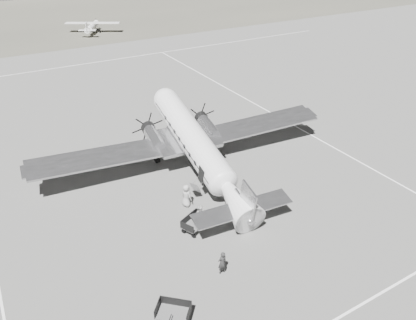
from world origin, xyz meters
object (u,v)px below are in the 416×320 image
object	(u,v)px
baggage_cart_far	(173,313)
ground_crew	(222,263)
baggage_cart_near	(195,224)
light_plane_right	(92,27)
ramp_agent	(201,216)
dc3_airliner	(196,146)
passenger	(186,196)

from	to	relation	value
baggage_cart_far	ground_crew	size ratio (longest dim) A/B	1.16
baggage_cart_near	light_plane_right	bearing A→B (deg)	55.16
light_plane_right	baggage_cart_near	xyz separation A→B (m)	(-11.55, -63.71, -0.58)
baggage_cart_near	ramp_agent	size ratio (longest dim) A/B	1.12
dc3_airliner	ramp_agent	xyz separation A→B (m)	(-3.24, -6.53, -1.72)
dc3_airliner	baggage_cart_near	bearing A→B (deg)	-114.56
light_plane_right	baggage_cart_near	size ratio (longest dim) A/B	5.62
dc3_airliner	light_plane_right	distance (m)	57.54
passenger	ground_crew	bearing A→B (deg)	150.52
ramp_agent	passenger	bearing A→B (deg)	27.16
baggage_cart_near	passenger	size ratio (longest dim) A/B	1.04
dc3_airliner	light_plane_right	world-z (taller)	dc3_airliner
light_plane_right	ground_crew	bearing A→B (deg)	-70.32
baggage_cart_near	baggage_cart_far	xyz separation A→B (m)	(-4.60, -6.04, -0.01)
baggage_cart_far	ground_crew	world-z (taller)	ground_crew
dc3_airliner	passenger	bearing A→B (deg)	-122.47
light_plane_right	ground_crew	xyz separation A→B (m)	(-12.06, -68.13, -0.31)
baggage_cart_far	light_plane_right	bearing A→B (deg)	118.68
baggage_cart_near	baggage_cart_far	size ratio (longest dim) A/B	1.02
baggage_cart_far	passenger	world-z (taller)	passenger
ground_crew	ramp_agent	xyz separation A→B (m)	(1.08, 4.60, 0.05)
ground_crew	passenger	size ratio (longest dim) A/B	0.88
light_plane_right	baggage_cart_near	distance (m)	64.75
baggage_cart_far	passenger	bearing A→B (deg)	100.25
light_plane_right	dc3_airliner	bearing A→B (deg)	-68.01
passenger	light_plane_right	bearing A→B (deg)	-29.16
light_plane_right	ramp_agent	size ratio (longest dim) A/B	6.27
light_plane_right	ground_crew	size ratio (longest dim) A/B	6.64
light_plane_right	ground_crew	distance (m)	69.19
light_plane_right	ramp_agent	world-z (taller)	light_plane_right
baggage_cart_near	baggage_cart_far	distance (m)	7.60
ground_crew	passenger	distance (m)	7.33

